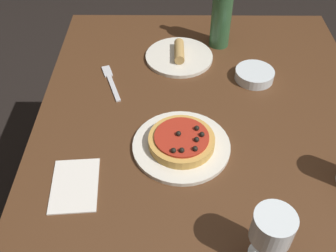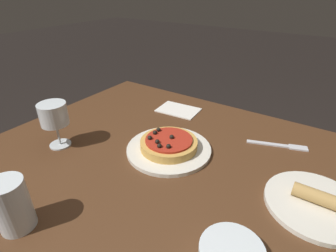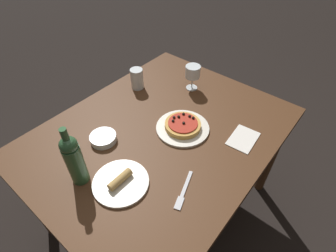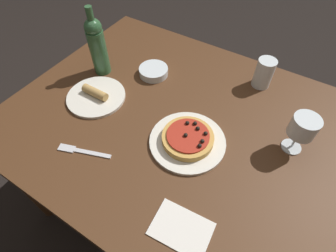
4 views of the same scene
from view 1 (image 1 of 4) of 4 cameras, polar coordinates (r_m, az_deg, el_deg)
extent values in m
plane|color=black|center=(1.68, 3.93, -17.62)|extent=(14.00, 14.00, 0.00)
cube|color=#4C2D19|center=(1.12, 5.65, -0.66)|extent=(1.24, 0.97, 0.03)
cylinder|color=#4C2D19|center=(1.84, 17.10, 3.83)|extent=(0.06, 0.06, 0.68)
cylinder|color=#4C2D19|center=(1.79, -10.08, 4.07)|extent=(0.06, 0.06, 0.68)
cylinder|color=silver|center=(1.04, 1.95, -2.89)|extent=(0.26, 0.26, 0.01)
cylinder|color=gold|center=(1.03, 1.97, -2.20)|extent=(0.17, 0.17, 0.03)
cylinder|color=#A82819|center=(1.01, 1.99, -1.60)|extent=(0.14, 0.14, 0.01)
sphere|color=black|center=(1.01, 1.53, -1.11)|extent=(0.01, 0.01, 0.01)
sphere|color=black|center=(0.97, 0.79, -3.57)|extent=(0.01, 0.01, 0.01)
sphere|color=black|center=(0.97, 2.01, -3.53)|extent=(0.01, 0.01, 0.01)
sphere|color=black|center=(1.01, 4.95, -1.22)|extent=(0.01, 0.01, 0.01)
sphere|color=black|center=(1.03, 4.19, -0.31)|extent=(0.01, 0.01, 0.01)
sphere|color=black|center=(0.98, 3.96, -3.30)|extent=(0.01, 0.01, 0.01)
sphere|color=black|center=(1.00, 4.17, -1.96)|extent=(0.01, 0.01, 0.01)
cylinder|color=silver|center=(0.85, 14.10, -16.47)|extent=(0.01, 0.01, 0.07)
cylinder|color=silver|center=(0.80, 14.99, -14.02)|extent=(0.08, 0.08, 0.07)
cylinder|color=#2D5633|center=(1.39, 7.70, 14.94)|extent=(0.07, 0.07, 0.19)
cylinder|color=silver|center=(1.28, 12.43, 7.27)|extent=(0.12, 0.12, 0.03)
cube|color=silver|center=(1.23, -7.89, 5.45)|extent=(0.13, 0.06, 0.00)
cube|color=silver|center=(1.30, -8.82, 7.84)|extent=(0.06, 0.04, 0.00)
cylinder|color=silver|center=(1.35, 1.62, 10.01)|extent=(0.23, 0.23, 0.01)
cylinder|color=#B2894C|center=(1.34, 1.64, 10.80)|extent=(0.11, 0.03, 0.03)
cube|color=silver|center=(0.99, -13.36, -8.35)|extent=(0.17, 0.12, 0.00)
camera|label=2|loc=(1.26, 31.28, 24.75)|focal=28.00mm
camera|label=3|loc=(1.54, -27.23, 45.99)|focal=28.00mm
camera|label=4|loc=(0.66, -49.45, 28.04)|focal=28.00mm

